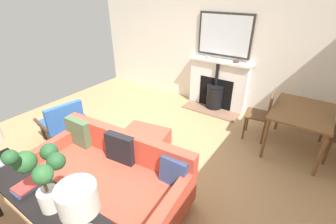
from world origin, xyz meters
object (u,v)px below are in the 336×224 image
(dining_table, at_px, (301,115))
(fireplace, at_px, (217,88))
(potted_plant, at_px, (41,172))
(mantel_bowl_near, at_px, (208,57))
(armchair_accent, at_px, (62,120))
(console_table, at_px, (39,200))
(mantel_bowl_far, at_px, (236,61))
(book_stack, at_px, (29,185))
(table_lamp_far_end, at_px, (78,200))
(dining_chair_near_fireplace, at_px, (263,112))
(sofa, at_px, (111,175))
(ottoman, at_px, (145,140))

(dining_table, bearing_deg, fireplace, -112.83)
(potted_plant, bearing_deg, dining_table, 155.51)
(potted_plant, bearing_deg, mantel_bowl_near, -172.53)
(armchair_accent, bearing_deg, potted_plant, 56.13)
(mantel_bowl_near, bearing_deg, console_table, 3.68)
(mantel_bowl_far, xyz_separation_m, potted_plant, (3.96, -0.09, 0.07))
(book_stack, bearing_deg, mantel_bowl_near, -177.94)
(fireplace, relative_size, mantel_bowl_near, 11.40)
(mantel_bowl_near, xyz_separation_m, table_lamp_far_end, (3.96, 0.94, 0.05))
(console_table, height_order, dining_chair_near_fireplace, dining_chair_near_fireplace)
(mantel_bowl_far, xyz_separation_m, sofa, (3.12, -0.37, -0.76))
(potted_plant, bearing_deg, fireplace, -176.44)
(fireplace, xyz_separation_m, book_stack, (3.94, -0.13, 0.35))
(ottoman, relative_size, armchair_accent, 1.05)
(ottoman, bearing_deg, fireplace, 172.49)
(fireplace, height_order, ottoman, fireplace)
(fireplace, height_order, table_lamp_far_end, table_lamp_far_end)
(sofa, xyz_separation_m, book_stack, (0.84, -0.10, 0.48))
(fireplace, height_order, dining_chair_near_fireplace, fireplace)
(ottoman, distance_m, armchair_accent, 1.45)
(mantel_bowl_near, relative_size, dining_table, 0.11)
(fireplace, bearing_deg, dining_table, 67.17)
(armchair_accent, height_order, table_lamp_far_end, table_lamp_far_end)
(fireplace, distance_m, mantel_bowl_far, 0.72)
(console_table, height_order, potted_plant, potted_plant)
(mantel_bowl_far, relative_size, sofa, 0.06)
(table_lamp_far_end, bearing_deg, ottoman, -152.01)
(dining_table, bearing_deg, table_lamp_far_end, -17.98)
(mantel_bowl_near, relative_size, console_table, 0.06)
(sofa, bearing_deg, book_stack, -6.75)
(sofa, height_order, ottoman, sofa)
(mantel_bowl_far, height_order, sofa, mantel_bowl_far)
(sofa, distance_m, table_lamp_far_end, 1.36)
(fireplace, relative_size, mantel_bowl_far, 11.05)
(table_lamp_far_end, bearing_deg, mantel_bowl_far, -175.21)
(fireplace, bearing_deg, book_stack, -1.92)
(table_lamp_far_end, bearing_deg, console_table, -90.00)
(ottoman, xyz_separation_m, armchair_accent, (0.55, -1.33, 0.19))
(mantel_bowl_far, bearing_deg, potted_plant, -1.34)
(ottoman, height_order, armchair_accent, armchair_accent)
(armchair_accent, xyz_separation_m, dining_table, (-1.98, 3.33, 0.23))
(mantel_bowl_near, xyz_separation_m, sofa, (3.12, 0.24, -0.76))
(book_stack, relative_size, dining_chair_near_fireplace, 0.32)
(mantel_bowl_far, relative_size, console_table, 0.07)
(console_table, bearing_deg, mantel_bowl_near, -176.32)
(book_stack, height_order, dining_table, book_stack)
(ottoman, xyz_separation_m, potted_plant, (1.80, 0.53, 0.95))
(potted_plant, bearing_deg, dining_chair_near_fireplace, 164.27)
(fireplace, bearing_deg, dining_chair_near_fireplace, 58.35)
(console_table, relative_size, dining_chair_near_fireplace, 2.09)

